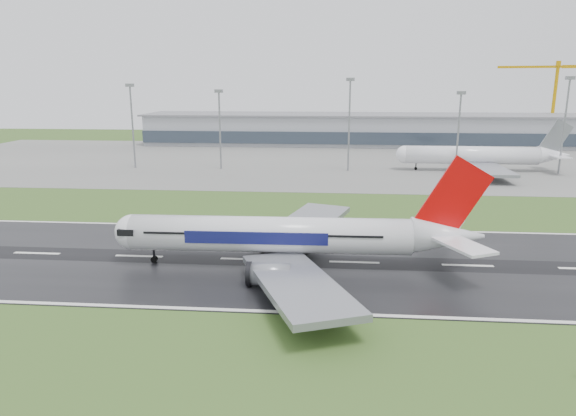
{
  "coord_description": "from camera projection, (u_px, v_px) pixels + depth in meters",
  "views": [
    {
      "loc": [
        -24.47,
        -89.07,
        31.7
      ],
      "look_at": [
        -33.05,
        12.0,
        7.0
      ],
      "focal_mm": 32.26,
      "sensor_mm": 36.0,
      "label": 1
    }
  ],
  "objects": [
    {
      "name": "ground",
      "position": [
        468.0,
        266.0,
        91.72
      ],
      "size": [
        520.0,
        520.0,
        0.0
      ],
      "primitive_type": "plane",
      "color": "#31501D",
      "rests_on": "ground"
    },
    {
      "name": "runway",
      "position": [
        468.0,
        266.0,
        91.71
      ],
      "size": [
        400.0,
        45.0,
        0.1
      ],
      "primitive_type": "cube",
      "color": "black",
      "rests_on": "ground"
    },
    {
      "name": "apron",
      "position": [
        391.0,
        161.0,
        212.73
      ],
      "size": [
        400.0,
        130.0,
        0.08
      ],
      "primitive_type": "cube",
      "color": "slate",
      "rests_on": "ground"
    },
    {
      "name": "terminal",
      "position": [
        379.0,
        130.0,
        269.05
      ],
      "size": [
        240.0,
        36.0,
        15.0
      ],
      "primitive_type": "cube",
      "color": "#8F929A",
      "rests_on": "ground"
    },
    {
      "name": "main_airliner",
      "position": [
        296.0,
        214.0,
        89.44
      ],
      "size": [
        65.53,
        62.52,
        19.02
      ],
      "primitive_type": null,
      "rotation": [
        0.0,
        0.0,
        0.02
      ],
      "color": "silver",
      "rests_on": "runway"
    },
    {
      "name": "parked_airliner",
      "position": [
        479.0,
        146.0,
        187.84
      ],
      "size": [
        62.77,
        58.45,
        18.37
      ],
      "primitive_type": null,
      "rotation": [
        0.0,
        0.0,
        -0.0
      ],
      "color": "white",
      "rests_on": "apron"
    },
    {
      "name": "tower_crane",
      "position": [
        554.0,
        103.0,
        272.75
      ],
      "size": [
        42.44,
        12.12,
        42.63
      ],
      "primitive_type": null,
      "rotation": [
        0.0,
        0.0,
        -0.23
      ],
      "color": "#C98E05",
      "rests_on": "ground"
    },
    {
      "name": "floodmast_0",
      "position": [
        133.0,
        128.0,
        193.1
      ],
      "size": [
        0.64,
        0.64,
        30.08
      ],
      "primitive_type": "cylinder",
      "color": "gray",
      "rests_on": "ground"
    },
    {
      "name": "floodmast_1",
      "position": [
        220.0,
        132.0,
        190.62
      ],
      "size": [
        0.64,
        0.64,
        28.01
      ],
      "primitive_type": "cylinder",
      "color": "gray",
      "rests_on": "ground"
    },
    {
      "name": "floodmast_2",
      "position": [
        349.0,
        127.0,
        186.25
      ],
      "size": [
        0.64,
        0.64,
        32.1
      ],
      "primitive_type": "cylinder",
      "color": "gray",
      "rests_on": "ground"
    },
    {
      "name": "floodmast_3",
      "position": [
        458.0,
        134.0,
        183.62
      ],
      "size": [
        0.64,
        0.64,
        27.55
      ],
      "primitive_type": "cylinder",
      "color": "gray",
      "rests_on": "ground"
    },
    {
      "name": "floodmast_4",
      "position": [
        564.0,
        128.0,
        180.07
      ],
      "size": [
        0.64,
        0.64,
        32.57
      ],
      "primitive_type": "cylinder",
      "color": "gray",
      "rests_on": "ground"
    }
  ]
}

